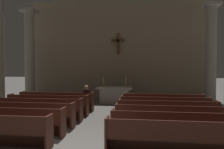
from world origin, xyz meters
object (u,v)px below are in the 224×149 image
object	(u,v)px
pew_left_row_4	(37,109)
candlestick_left	(103,84)
pew_left_row_6	(57,101)
pew_right_row_5	(165,107)
pew_right_row_2	(175,126)
pew_right_row_4	(168,112)
pew_left_row_3	(24,114)
pew_left_row_5	(48,104)
pew_left_row_2	(7,121)
pew_right_row_1	(181,138)
altar	(115,94)
candlestick_right	(126,84)
column_right_third	(211,55)
lone_worshipper	(87,97)
pew_right_row_6	(163,103)
pew_right_row_3	(171,118)
column_left_third	(30,56)

from	to	relation	value
pew_left_row_4	candlestick_left	distance (m)	5.35
pew_left_row_6	pew_right_row_5	size ratio (longest dim) A/B	1.00
pew_right_row_2	pew_right_row_4	xyz separation A→B (m)	(0.00, 2.20, 0.00)
pew_left_row_3	pew_left_row_5	distance (m)	2.20
pew_right_row_4	pew_left_row_2	bearing A→B (deg)	-157.94
pew_left_row_6	pew_right_row_1	size ratio (longest dim) A/B	1.00
pew_right_row_5	altar	distance (m)	4.68
pew_left_row_2	pew_right_row_4	world-z (taller)	same
pew_left_row_3	pew_left_row_4	xyz separation A→B (m)	(0.00, 1.10, 0.00)
pew_left_row_3	candlestick_right	xyz separation A→B (m)	(3.42, 6.01, 0.72)
candlestick_left	pew_right_row_2	bearing A→B (deg)	-64.31
column_right_third	candlestick_left	distance (m)	6.75
candlestick_left	lone_worshipper	world-z (taller)	candlestick_left
pew_left_row_6	pew_right_row_4	world-z (taller)	same
pew_left_row_6	column_right_third	bearing A→B (deg)	20.31
pew_right_row_1	altar	xyz separation A→B (m)	(-2.72, 8.21, 0.06)
pew_right_row_4	column_right_third	distance (m)	6.66
pew_left_row_2	column_right_third	bearing A→B (deg)	41.59
pew_right_row_5	altar	xyz separation A→B (m)	(-2.72, 3.80, 0.06)
pew_left_row_3	pew_left_row_4	size ratio (longest dim) A/B	1.00
pew_left_row_6	pew_right_row_2	size ratio (longest dim) A/B	1.00
pew_left_row_3	pew_right_row_4	size ratio (longest dim) A/B	1.00
pew_right_row_6	candlestick_right	distance (m)	3.45
pew_left_row_5	pew_right_row_6	xyz separation A→B (m)	(5.44, 1.10, 0.00)
pew_right_row_3	pew_right_row_6	bearing A→B (deg)	90.00
candlestick_left	column_left_third	bearing A→B (deg)	174.91
pew_right_row_5	column_right_third	distance (m)	5.81
column_right_third	altar	bearing A→B (deg)	-175.52
pew_left_row_5	lone_worshipper	bearing A→B (deg)	35.37
lone_worshipper	column_left_third	bearing A→B (deg)	146.41
pew_left_row_2	pew_right_row_2	bearing A→B (deg)	0.00
pew_right_row_5	pew_right_row_6	distance (m)	1.10
pew_right_row_5	lone_worshipper	world-z (taller)	lone_worshipper
column_left_third	pew_right_row_2	bearing A→B (deg)	-41.59
altar	column_left_third	bearing A→B (deg)	175.52
pew_left_row_6	pew_right_row_4	xyz separation A→B (m)	(5.44, -2.20, 0.00)
pew_left_row_3	pew_right_row_3	xyz separation A→B (m)	(5.44, 0.00, 0.00)
pew_right_row_5	lone_worshipper	bearing A→B (deg)	163.42
pew_left_row_2	pew_left_row_3	xyz separation A→B (m)	(0.00, 1.10, 0.00)
pew_left_row_2	candlestick_left	size ratio (longest dim) A/B	6.44
pew_left_row_2	pew_right_row_3	xyz separation A→B (m)	(5.44, 1.10, 0.00)
pew_right_row_6	column_left_third	size ratio (longest dim) A/B	0.64
pew_left_row_6	pew_right_row_2	bearing A→B (deg)	-39.02
pew_right_row_4	lone_worshipper	distance (m)	4.45
candlestick_right	pew_right_row_5	bearing A→B (deg)	-62.03
pew_left_row_2	pew_right_row_2	world-z (taller)	same
pew_left_row_6	column_left_third	xyz separation A→B (m)	(-3.08, 3.16, 2.47)
pew_right_row_5	pew_right_row_1	bearing A→B (deg)	-90.00
pew_right_row_1	candlestick_right	xyz separation A→B (m)	(-2.02, 8.21, 0.72)
pew_right_row_4	candlestick_right	distance (m)	5.35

